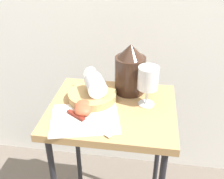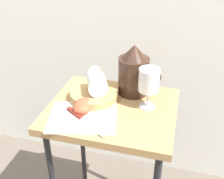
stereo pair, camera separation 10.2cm
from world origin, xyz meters
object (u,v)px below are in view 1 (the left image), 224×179
table (112,125)px  apple_half_right (83,106)px  wine_glass_upright (148,80)px  knife (82,119)px  apple_half_left (83,110)px  wine_glass_tipped_near (95,84)px  basket_tray (92,96)px  pitcher (130,73)px

table → apple_half_right: (-0.11, -0.04, 0.11)m
wine_glass_upright → knife: 0.29m
table → apple_half_right: 0.16m
apple_half_left → knife: 0.04m
table → apple_half_left: (-0.10, -0.07, 0.11)m
table → wine_glass_tipped_near: wine_glass_tipped_near is taller
wine_glass_tipped_near → wine_glass_upright: bearing=-0.3°
apple_half_left → apple_half_right: (-0.01, 0.03, 0.00)m
wine_glass_upright → basket_tray: bearing=179.2°
pitcher → knife: size_ratio=1.14×
table → wine_glass_tipped_near: (-0.07, 0.04, 0.16)m
wine_glass_tipped_near → apple_half_left: wine_glass_tipped_near is taller
basket_tray → apple_half_left: apple_half_left is taller
table → apple_half_left: 0.16m
apple_half_right → apple_half_left: bearing=-76.6°
apple_half_left → apple_half_right: same height
pitcher → wine_glass_upright: 0.12m
apple_half_left → wine_glass_tipped_near: bearing=76.3°
wine_glass_tipped_near → apple_half_right: size_ratio=2.47×
pitcher → wine_glass_tipped_near: pitcher is taller
wine_glass_upright → apple_half_left: size_ratio=2.43×
apple_half_left → apple_half_right: 0.03m
basket_tray → apple_half_right: apple_half_right is taller
table → wine_glass_tipped_near: 0.18m
apple_half_left → pitcher: bearing=52.2°
wine_glass_tipped_near → apple_half_left: size_ratio=2.47×
wine_glass_upright → wine_glass_tipped_near: 0.21m
basket_tray → wine_glass_tipped_near: wine_glass_tipped_near is taller
pitcher → knife: (-0.15, -0.24, -0.08)m
wine_glass_tipped_near → apple_half_right: (-0.03, -0.08, -0.05)m
pitcher → knife: pitcher is taller
table → apple_half_right: bearing=-159.2°
wine_glass_tipped_near → knife: wine_glass_tipped_near is taller
wine_glass_upright → knife: bearing=-147.4°
wine_glass_upright → apple_half_right: (-0.24, -0.08, -0.09)m
apple_half_right → knife: 0.07m
apple_half_left → knife: (0.00, -0.04, -0.01)m
wine_glass_upright → wine_glass_tipped_near: wine_glass_upright is taller
wine_glass_upright → apple_half_left: (-0.23, -0.11, -0.09)m
pitcher → apple_half_left: bearing=-127.8°
apple_half_right → knife: bearing=-80.8°
basket_tray → wine_glass_upright: bearing=-0.8°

